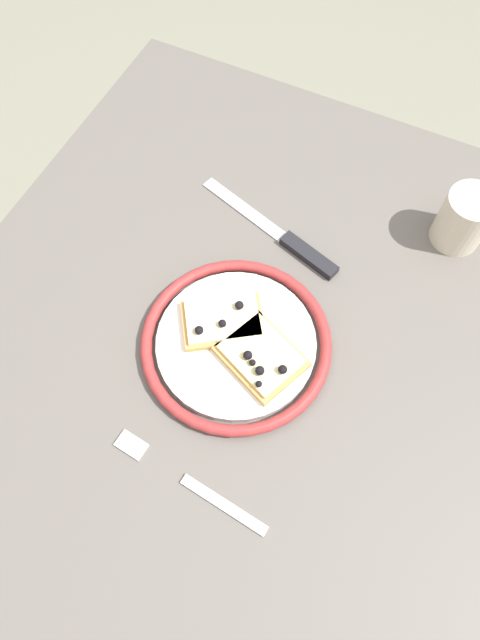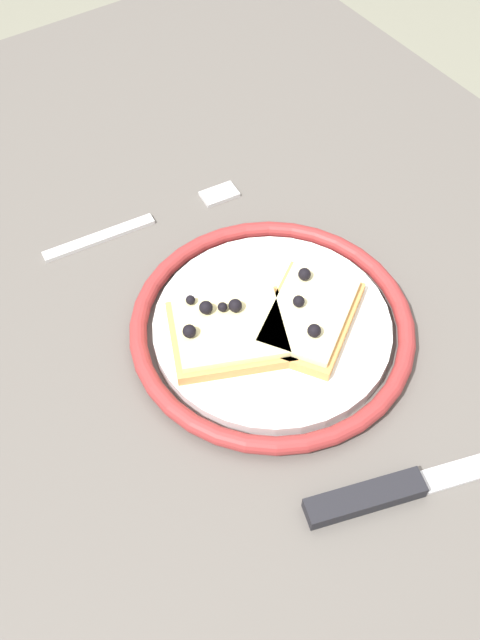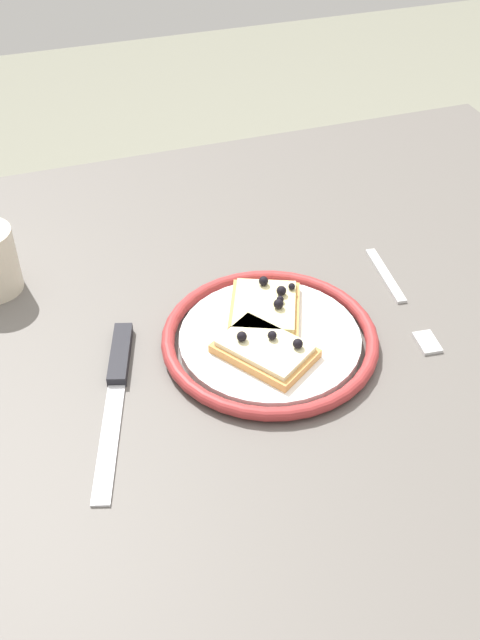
% 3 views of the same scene
% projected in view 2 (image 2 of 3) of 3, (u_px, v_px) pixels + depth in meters
% --- Properties ---
extents(ground_plane, '(6.00, 6.00, 0.00)m').
position_uv_depth(ground_plane, '(219.00, 589.00, 1.23)').
color(ground_plane, gray).
extents(dining_table, '(1.02, 0.87, 0.75)m').
position_uv_depth(dining_table, '(202.00, 377.00, 0.70)').
color(dining_table, '#5B5651').
rests_on(dining_table, ground_plane).
extents(plate, '(0.24, 0.24, 0.02)m').
position_uv_depth(plate, '(272.00, 326.00, 0.61)').
color(plate, white).
rests_on(plate, dining_table).
extents(pizza_slice_near, '(0.11, 0.12, 0.03)m').
position_uv_depth(pizza_slice_near, '(229.00, 331.00, 0.60)').
color(pizza_slice_near, tan).
rests_on(pizza_slice_near, plate).
extents(pizza_slice_far, '(0.11, 0.12, 0.03)m').
position_uv_depth(pizza_slice_far, '(309.00, 316.00, 0.61)').
color(pizza_slice_far, tan).
rests_on(pizza_slice_far, plate).
extents(knife, '(0.09, 0.24, 0.01)m').
position_uv_depth(knife, '(406.00, 486.00, 0.53)').
color(knife, silver).
rests_on(knife, dining_table).
extents(fork, '(0.04, 0.20, 0.00)m').
position_uv_depth(fork, '(146.00, 221.00, 0.70)').
color(fork, silver).
rests_on(fork, dining_table).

